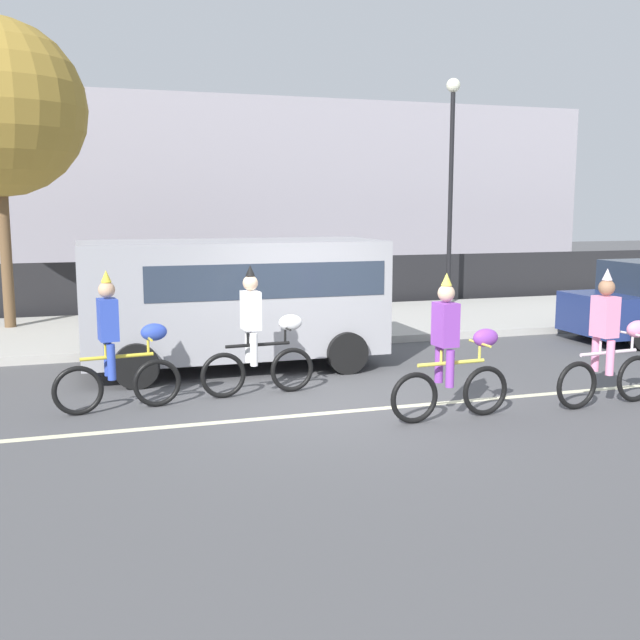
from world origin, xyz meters
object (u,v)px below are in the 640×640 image
(parade_cyclist_purple, at_px, (452,356))
(street_lamp_post, at_px, (451,158))
(parade_cyclist_pink, at_px, (610,346))
(parked_van_grey, at_px, (237,294))
(parade_cyclist_cobalt, at_px, (118,350))
(parade_cyclist_zebra, at_px, (259,339))

(parade_cyclist_purple, xyz_separation_m, street_lamp_post, (4.81, 9.49, 3.15))
(parade_cyclist_purple, relative_size, street_lamp_post, 0.33)
(parade_cyclist_pink, bearing_deg, parade_cyclist_purple, 179.12)
(parade_cyclist_purple, xyz_separation_m, parked_van_grey, (-2.02, 3.95, 0.44))
(parade_cyclist_cobalt, bearing_deg, parade_cyclist_purple, -22.77)
(parked_van_grey, xyz_separation_m, street_lamp_post, (6.84, 5.54, 2.71))
(parked_van_grey, bearing_deg, parade_cyclist_purple, -62.87)
(parade_cyclist_cobalt, xyz_separation_m, parade_cyclist_purple, (4.10, -1.72, 0.00))
(parade_cyclist_zebra, relative_size, parked_van_grey, 0.38)
(parade_cyclist_pink, xyz_separation_m, street_lamp_post, (2.42, 9.52, 3.15))
(parade_cyclist_purple, distance_m, street_lamp_post, 11.09)
(parade_cyclist_cobalt, bearing_deg, street_lamp_post, 41.08)
(parade_cyclist_cobalt, bearing_deg, parade_cyclist_pink, -15.15)
(parade_cyclist_cobalt, xyz_separation_m, parade_cyclist_pink, (6.49, -1.76, 0.00))
(parade_cyclist_cobalt, height_order, parked_van_grey, parked_van_grey)
(parked_van_grey, bearing_deg, parade_cyclist_cobalt, -132.95)
(parade_cyclist_zebra, xyz_separation_m, parked_van_grey, (0.07, 1.95, 0.44))
(parade_cyclist_zebra, bearing_deg, parked_van_grey, 87.81)
(parade_cyclist_zebra, distance_m, parade_cyclist_purple, 2.90)
(parade_cyclist_pink, bearing_deg, street_lamp_post, 75.75)
(parade_cyclist_purple, height_order, parade_cyclist_pink, same)
(parade_cyclist_purple, height_order, street_lamp_post, street_lamp_post)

